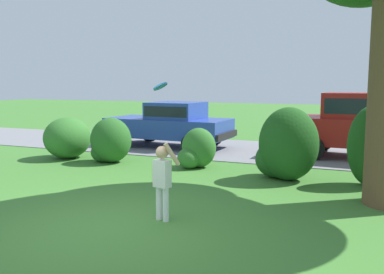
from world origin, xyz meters
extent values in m
plane|color=#3D752D|center=(0.00, 0.00, 0.00)|extent=(80.00, 80.00, 0.00)
cube|color=slate|center=(0.00, 7.96, 0.01)|extent=(28.00, 4.40, 0.02)
ellipsoid|color=#33702B|center=(-4.47, 4.61, 0.60)|extent=(1.33, 1.41, 1.20)
ellipsoid|color=#286023|center=(-2.92, 4.54, 0.62)|extent=(1.16, 1.08, 1.25)
ellipsoid|color=#286023|center=(-3.18, 4.48, 0.28)|extent=(0.62, 0.62, 0.56)
ellipsoid|color=#33702B|center=(-0.40, 4.82, 0.52)|extent=(0.92, 0.76, 1.04)
ellipsoid|color=#33702B|center=(-0.57, 4.57, 0.28)|extent=(0.62, 0.62, 0.56)
ellipsoid|color=#1E511C|center=(2.00, 4.23, 0.83)|extent=(1.34, 1.20, 1.66)
ellipsoid|color=#1E511C|center=(1.69, 4.40, 0.43)|extent=(0.95, 0.95, 0.86)
ellipsoid|color=#1E511C|center=(3.71, 4.37, 0.86)|extent=(0.96, 0.84, 1.73)
cube|color=#28429E|center=(-2.66, 7.68, 0.68)|extent=(4.28, 2.03, 0.64)
cube|color=#28429E|center=(-2.35, 7.67, 1.28)|extent=(1.75, 1.70, 0.56)
cube|color=black|center=(-2.35, 7.67, 1.28)|extent=(1.62, 1.71, 0.34)
cylinder|color=black|center=(-4.01, 6.80, 0.30)|extent=(0.61, 0.25, 0.60)
cylinder|color=black|center=(-3.92, 8.68, 0.30)|extent=(0.61, 0.25, 0.60)
cylinder|color=black|center=(-1.41, 6.68, 0.30)|extent=(0.61, 0.25, 0.60)
cylinder|color=black|center=(-1.32, 8.56, 0.30)|extent=(0.61, 0.25, 0.60)
cube|color=black|center=(-4.80, 7.78, 0.52)|extent=(0.20, 1.75, 0.20)
cube|color=black|center=(-0.53, 7.58, 0.52)|extent=(0.20, 1.75, 0.20)
cube|color=maroon|center=(3.69, 7.81, 0.80)|extent=(4.59, 2.08, 0.80)
cube|color=maroon|center=(3.69, 7.81, 1.56)|extent=(2.56, 1.75, 0.72)
cube|color=black|center=(3.69, 7.81, 1.56)|extent=(2.36, 1.76, 0.43)
cylinder|color=black|center=(2.24, 6.95, 0.34)|extent=(0.69, 0.26, 0.68)
cylinder|color=black|center=(2.34, 8.83, 0.34)|extent=(0.69, 0.26, 0.68)
cube|color=black|center=(1.40, 7.94, 0.60)|extent=(0.21, 1.75, 0.20)
cylinder|color=white|center=(0.55, 0.63, 0.28)|extent=(0.10, 0.10, 0.55)
cylinder|color=white|center=(0.69, 0.60, 0.28)|extent=(0.10, 0.10, 0.55)
cube|color=white|center=(0.62, 0.62, 0.77)|extent=(0.29, 0.22, 0.44)
sphere|color=tan|center=(0.62, 0.62, 1.11)|extent=(0.20, 0.20, 0.20)
cylinder|color=tan|center=(0.79, 0.63, 1.09)|extent=(0.23, 0.21, 0.39)
cylinder|color=tan|center=(0.47, 0.66, 0.72)|extent=(0.07, 0.07, 0.36)
cylinder|color=#337FDB|center=(0.07, 1.68, 2.13)|extent=(0.26, 0.28, 0.16)
cylinder|color=orange|center=(0.07, 1.68, 2.14)|extent=(0.15, 0.15, 0.10)
camera|label=1|loc=(3.52, -5.17, 2.19)|focal=38.89mm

